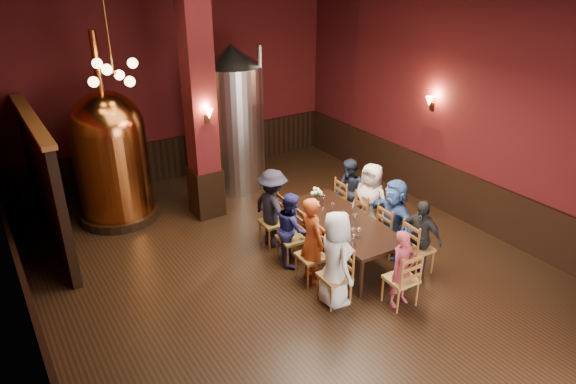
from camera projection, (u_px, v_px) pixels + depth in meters
room at (294, 149)px, 7.83m from camera, size 10.00×10.02×4.50m
wainscot_right at (454, 192)px, 10.52m from camera, size 0.08×9.90×1.00m
wainscot_back at (180, 157)px, 12.34m from camera, size 7.90×0.08×1.00m
wainscot_left at (38, 334)px, 6.63m from camera, size 0.08×9.90×1.00m
column at (200, 109)px, 9.81m from camera, size 0.58×0.58×4.50m
partition at (45, 185)px, 9.14m from camera, size 0.22×3.50×2.40m
pendant_cluster at (113, 72)px, 8.79m from camera, size 0.90×0.90×1.70m
sconce_wall at (433, 103)px, 10.38m from camera, size 0.20×0.20×0.36m
sconce_column at (207, 115)px, 9.60m from camera, size 0.20×0.20×0.36m
dining_table at (343, 223)px, 8.94m from camera, size 1.13×2.45×0.75m
chair_0 at (335, 276)px, 7.87m from camera, size 0.48×0.48×0.92m
person_0 at (335, 259)px, 7.74m from camera, size 0.63×0.84×1.55m
chair_1 at (311, 256)px, 8.40m from camera, size 0.48×0.48×0.92m
person_1 at (312, 240)px, 8.27m from camera, size 0.40×0.57×1.52m
chair_2 at (291, 238)px, 8.92m from camera, size 0.48×0.48×0.92m
person_2 at (291, 228)px, 8.83m from camera, size 0.55×0.71×1.32m
chair_3 at (273, 222)px, 9.44m from camera, size 0.48×0.48×0.92m
person_3 at (273, 208)px, 9.32m from camera, size 0.67×1.02×1.50m
chair_4 at (418, 248)px, 8.63m from camera, size 0.48×0.48×0.92m
person_4 at (419, 237)px, 8.54m from camera, size 0.54×0.85×1.34m
chair_5 at (392, 231)px, 9.16m from camera, size 0.48×0.48×0.92m
person_5 at (393, 218)px, 9.05m from camera, size 0.62×1.39×1.45m
chair_6 at (369, 216)px, 9.68m from camera, size 0.48×0.48×0.92m
person_6 at (370, 202)px, 9.55m from camera, size 0.68×0.85×1.50m
chair_7 at (348, 202)px, 10.21m from camera, size 0.48×0.48×0.92m
person_7 at (349, 192)px, 10.11m from camera, size 0.50×0.72×1.35m
chair_8 at (401, 278)px, 7.82m from camera, size 0.48×0.48×0.92m
person_8 at (402, 269)px, 7.75m from camera, size 0.48×0.33×1.27m
copper_kettle at (111, 155)px, 10.03m from camera, size 1.65×1.65×3.73m
steel_vessel at (234, 119)px, 11.34m from camera, size 1.40×1.40×3.23m
rose_vase at (317, 194)px, 9.32m from camera, size 0.21×0.21×0.36m
wine_glass_0 at (333, 208)px, 9.15m from camera, size 0.07×0.07×0.17m
wine_glass_1 at (359, 233)px, 8.34m from camera, size 0.07×0.07×0.17m
wine_glass_2 at (353, 210)px, 9.05m from camera, size 0.07×0.07×0.17m
wine_glass_3 at (354, 239)px, 8.14m from camera, size 0.07×0.07×0.17m
wine_glass_4 at (343, 225)px, 8.56m from camera, size 0.07×0.07×0.17m
wine_glass_5 at (324, 199)px, 9.47m from camera, size 0.07×0.07×0.17m
wine_glass_6 at (355, 219)px, 8.77m from camera, size 0.07×0.07×0.17m
wine_glass_7 at (343, 216)px, 8.87m from camera, size 0.07×0.07×0.17m
wine_glass_8 at (353, 233)px, 8.33m from camera, size 0.07×0.07×0.17m
wine_glass_9 at (348, 219)px, 8.75m from camera, size 0.07×0.07×0.17m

